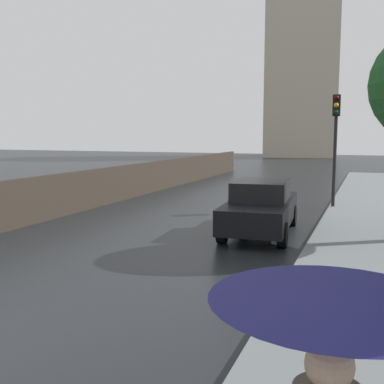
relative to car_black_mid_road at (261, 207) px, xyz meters
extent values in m
cube|color=black|center=(0.00, -0.01, -0.12)|extent=(1.95, 4.44, 0.64)
cube|color=black|center=(0.00, 0.02, 0.47)|extent=(1.57, 1.99, 0.53)
cylinder|color=black|center=(-0.85, 1.36, -0.43)|extent=(0.27, 0.64, 0.62)
cylinder|color=black|center=(0.64, 1.47, -0.43)|extent=(0.27, 0.64, 0.62)
cylinder|color=black|center=(-0.64, -1.49, -0.43)|extent=(0.27, 0.64, 0.62)
cylinder|color=black|center=(0.85, -1.38, -0.43)|extent=(0.27, 0.64, 0.62)
sphere|color=tan|center=(2.66, -10.48, 0.98)|extent=(0.23, 0.23, 0.23)
cone|color=navy|center=(2.66, -10.48, 1.16)|extent=(1.11, 1.11, 0.26)
cylinder|color=black|center=(1.56, 4.91, 1.01)|extent=(0.12, 0.12, 3.23)
cube|color=black|center=(1.56, 4.91, 3.00)|extent=(0.26, 0.26, 0.75)
sphere|color=#360503|center=(1.56, 4.73, 3.25)|extent=(0.17, 0.17, 0.17)
sphere|color=orange|center=(1.56, 4.73, 3.00)|extent=(0.17, 0.17, 0.17)
sphere|color=black|center=(1.56, 4.73, 2.75)|extent=(0.17, 0.17, 0.17)
cube|color=#B2A88E|center=(-5.55, 44.89, 10.13)|extent=(9.35, 9.44, 21.75)
camera|label=1|loc=(2.79, -12.57, 2.02)|focal=43.70mm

